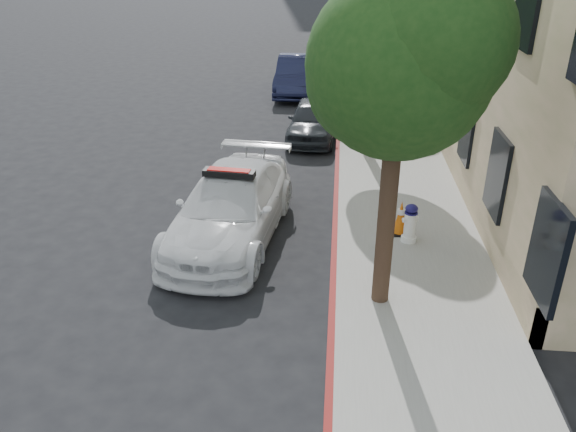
% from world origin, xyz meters
% --- Properties ---
extents(ground, '(120.00, 120.00, 0.00)m').
position_xyz_m(ground, '(0.00, 0.00, 0.00)').
color(ground, black).
rests_on(ground, ground).
extents(sidewalk, '(3.20, 50.00, 0.15)m').
position_xyz_m(sidewalk, '(3.60, 10.00, 0.07)').
color(sidewalk, gray).
rests_on(sidewalk, ground).
extents(curb_strip, '(0.12, 50.00, 0.15)m').
position_xyz_m(curb_strip, '(2.06, 10.00, 0.07)').
color(curb_strip, maroon).
rests_on(curb_strip, ground).
extents(tree_near, '(2.92, 2.82, 5.62)m').
position_xyz_m(tree_near, '(2.93, -2.01, 4.27)').
color(tree_near, black).
rests_on(tree_near, sidewalk).
extents(tree_mid, '(2.77, 2.64, 5.43)m').
position_xyz_m(tree_mid, '(2.93, 5.99, 4.16)').
color(tree_mid, black).
rests_on(tree_mid, sidewalk).
extents(police_car, '(2.54, 5.23, 1.61)m').
position_xyz_m(police_car, '(-0.20, 0.32, 0.74)').
color(police_car, white).
rests_on(police_car, ground).
extents(parked_car_mid, '(1.65, 3.78, 1.27)m').
position_xyz_m(parked_car_mid, '(1.20, 7.45, 0.63)').
color(parked_car_mid, '#212429').
rests_on(parked_car_mid, ground).
extents(parked_car_far, '(1.65, 4.71, 1.55)m').
position_xyz_m(parked_car_far, '(0.23, 13.57, 0.78)').
color(parked_car_far, '#141733').
rests_on(parked_car_far, ground).
extents(fire_hydrant, '(0.36, 0.33, 0.85)m').
position_xyz_m(fire_hydrant, '(3.63, 0.23, 0.57)').
color(fire_hydrant, white).
rests_on(fire_hydrant, sidewalk).
extents(traffic_cone, '(0.40, 0.40, 0.76)m').
position_xyz_m(traffic_cone, '(3.47, 0.57, 0.53)').
color(traffic_cone, black).
rests_on(traffic_cone, sidewalk).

